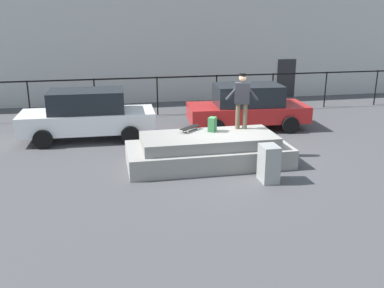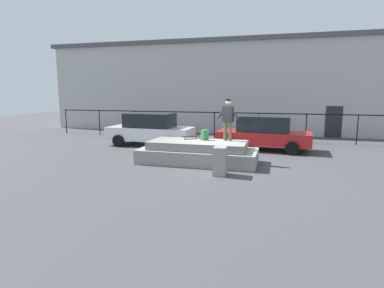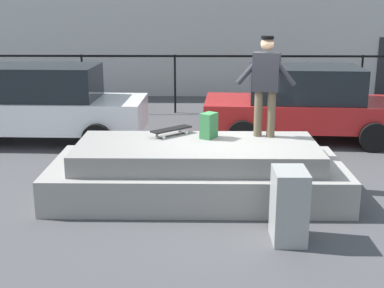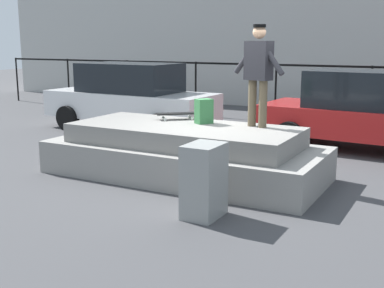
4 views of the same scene
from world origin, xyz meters
name	(u,v)px [view 1 (image 1 of 4)]	position (x,y,z in m)	size (l,w,h in m)	color
ground_plane	(227,159)	(0.00, 0.00, 0.00)	(60.00, 60.00, 0.00)	#424244
concrete_ledge	(208,151)	(-0.66, -0.27, 0.41)	(4.80, 2.06, 0.90)	gray
skateboarder	(242,97)	(0.48, 0.22, 1.88)	(1.00, 0.35, 1.69)	brown
skateboard	(190,128)	(-1.11, 0.27, 1.00)	(0.71, 0.67, 0.12)	black
backpack	(212,124)	(-0.47, 0.09, 1.11)	(0.28, 0.20, 0.43)	#33723F
car_white_sedan_near	(88,115)	(-4.22, 3.14, 0.89)	(4.69, 2.07, 1.76)	white
car_red_sedan_mid	(247,106)	(1.79, 3.43, 0.87)	(4.65, 2.31, 1.71)	#B21E1E
utility_box	(269,164)	(0.58, -1.93, 0.50)	(0.44, 0.60, 1.00)	gray
fence_row	(187,86)	(0.00, 6.41, 1.23)	(24.06, 0.06, 1.68)	black
warehouse_building	(167,32)	(0.00, 12.27, 3.28)	(29.88, 6.55, 6.54)	#B2B2AD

